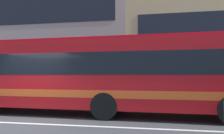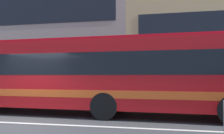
% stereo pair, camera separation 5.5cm
% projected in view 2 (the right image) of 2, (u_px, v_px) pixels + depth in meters
% --- Properties ---
extents(ground_plane, '(160.00, 160.00, 0.00)m').
position_uv_depth(ground_plane, '(18.00, 123.00, 7.53)').
color(ground_plane, '#3D3E3F').
extents(lane_centre_line, '(60.00, 0.16, 0.01)m').
position_uv_depth(lane_centre_line, '(18.00, 123.00, 7.53)').
color(lane_centre_line, silver).
rests_on(lane_centre_line, ground_plane).
extents(apartment_block_left, '(19.92, 10.79, 12.59)m').
position_uv_depth(apartment_block_left, '(43.00, 34.00, 24.53)').
color(apartment_block_left, tan).
rests_on(apartment_block_left, ground_plane).
extents(transit_bus, '(12.21, 2.93, 3.12)m').
position_uv_depth(transit_bus, '(94.00, 73.00, 9.39)').
color(transit_bus, red).
rests_on(transit_bus, ground_plane).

